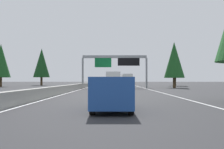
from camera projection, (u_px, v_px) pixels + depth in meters
ground_plane at (90, 86)px, 61.12m from camera, size 320.00×320.00×0.00m
median_barrier at (95, 83)px, 81.12m from camera, size 180.00×0.56×0.90m
shoulder_stripe_right at (134, 86)px, 71.03m from camera, size 160.00×0.16×0.01m
shoulder_stripe_median at (94, 85)px, 71.11m from camera, size 160.00×0.16×0.01m
sign_gantry_overhead at (115, 62)px, 48.82m from camera, size 0.50×12.68×6.31m
minivan_mid_center at (112, 92)px, 12.97m from camera, size 5.00×1.95×1.69m
box_truck_far_left at (113, 80)px, 45.60m from camera, size 8.50×2.40×2.95m
bus_distant_b at (127, 79)px, 67.82m from camera, size 11.50×2.55×3.10m
pickup_near_right at (124, 82)px, 84.21m from camera, size 5.60×2.00×1.86m
conifer_right_near at (174, 60)px, 49.58m from camera, size 3.97×3.97×9.03m
conifer_right_mid at (175, 61)px, 65.94m from camera, size 4.75×4.75×10.79m
conifer_left_near at (1, 61)px, 57.12m from camera, size 4.29×4.29×9.74m
conifer_left_mid at (42, 63)px, 72.99m from camera, size 4.69×4.69×10.65m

